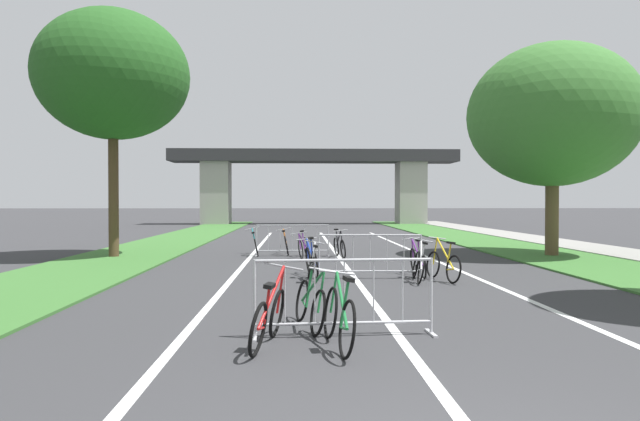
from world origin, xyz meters
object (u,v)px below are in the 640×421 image
(bicycle_green_0, at_px, (339,317))
(bicycle_black_2, at_px, (339,247))
(crowd_barrier_nearest, at_px, (344,298))
(bicycle_blue_4, at_px, (311,261))
(bicycle_red_7, at_px, (269,317))
(bicycle_orange_8, at_px, (286,244))
(bicycle_white_9, at_px, (419,265))
(bicycle_yellow_6, at_px, (443,265))
(bicycle_green_10, at_px, (310,303))
(crowd_barrier_second, at_px, (370,257))
(bicycle_purple_1, at_px, (418,261))
(bicycle_purple_11, at_px, (303,246))
(bicycle_teal_5, at_px, (256,245))
(crowd_barrier_third, at_px, (292,240))
(tree_right_pine_far, at_px, (553,116))
(bicycle_silver_3, at_px, (311,266))
(tree_left_oak_mid, at_px, (113,76))

(bicycle_green_0, xyz_separation_m, bicycle_black_2, (0.85, 11.16, -0.03))
(crowd_barrier_nearest, xyz_separation_m, bicycle_blue_4, (-0.29, 5.96, -0.14))
(bicycle_red_7, bearing_deg, bicycle_orange_8, 101.26)
(bicycle_white_9, bearing_deg, bicycle_yellow_6, 13.01)
(bicycle_blue_4, height_order, bicycle_green_10, bicycle_blue_4)
(crowd_barrier_second, xyz_separation_m, bicycle_purple_1, (1.22, 0.37, -0.15))
(bicycle_green_10, height_order, bicycle_purple_11, bicycle_green_10)
(bicycle_black_2, height_order, bicycle_teal_5, bicycle_teal_5)
(crowd_barrier_nearest, xyz_separation_m, crowd_barrier_second, (1.08, 5.55, 0.00))
(bicycle_yellow_6, bearing_deg, bicycle_green_0, -129.70)
(crowd_barrier_nearest, distance_m, bicycle_purple_11, 10.54)
(bicycle_red_7, distance_m, bicycle_purple_11, 11.04)
(bicycle_yellow_6, bearing_deg, bicycle_red_7, -136.67)
(bicycle_green_0, relative_size, bicycle_purple_1, 0.98)
(bicycle_yellow_6, bearing_deg, bicycle_black_2, 96.69)
(crowd_barrier_third, relative_size, bicycle_orange_8, 1.43)
(bicycle_purple_1, bearing_deg, bicycle_black_2, 108.81)
(bicycle_blue_4, height_order, bicycle_yellow_6, bicycle_yellow_6)
(tree_right_pine_far, distance_m, bicycle_black_2, 8.27)
(bicycle_blue_4, distance_m, bicycle_teal_5, 5.79)
(crowd_barrier_third, relative_size, bicycle_teal_5, 1.45)
(bicycle_black_2, xyz_separation_m, bicycle_silver_3, (-1.04, -5.42, -0.01))
(bicycle_orange_8, bearing_deg, tree_left_oak_mid, -171.69)
(bicycle_silver_3, bearing_deg, bicycle_purple_1, 16.84)
(bicycle_green_0, distance_m, bicycle_black_2, 11.19)
(crowd_barrier_third, distance_m, bicycle_green_0, 11.71)
(crowd_barrier_third, height_order, bicycle_black_2, crowd_barrier_third)
(tree_right_pine_far, relative_size, bicycle_orange_8, 4.08)
(tree_left_oak_mid, xyz_separation_m, bicycle_orange_8, (5.54, 0.95, -5.49))
(bicycle_blue_4, xyz_separation_m, bicycle_green_10, (-0.16, -5.47, -0.02))
(bicycle_yellow_6, bearing_deg, bicycle_orange_8, 106.30)
(bicycle_silver_3, height_order, bicycle_white_9, bicycle_white_9)
(tree_right_pine_far, relative_size, bicycle_green_0, 4.19)
(bicycle_orange_8, bearing_deg, bicycle_white_9, -65.85)
(tree_left_oak_mid, height_order, bicycle_silver_3, tree_left_oak_mid)
(bicycle_black_2, distance_m, bicycle_purple_11, 1.18)
(bicycle_teal_5, bearing_deg, crowd_barrier_third, -22.05)
(tree_right_pine_far, relative_size, bicycle_black_2, 4.36)
(bicycle_yellow_6, bearing_deg, crowd_barrier_third, 107.13)
(bicycle_yellow_6, height_order, bicycle_purple_11, bicycle_yellow_6)
(bicycle_black_2, xyz_separation_m, bicycle_red_7, (-1.72, -11.06, 0.01))
(tree_left_oak_mid, relative_size, bicycle_green_0, 4.75)
(bicycle_purple_1, bearing_deg, crowd_barrier_second, -162.76)
(crowd_barrier_second, height_order, bicycle_silver_3, crowd_barrier_second)
(bicycle_blue_4, relative_size, bicycle_orange_8, 1.02)
(bicycle_green_10, bearing_deg, crowd_barrier_third, -100.27)
(bicycle_silver_3, bearing_deg, bicycle_green_10, -91.43)
(tree_left_oak_mid, height_order, bicycle_teal_5, tree_left_oak_mid)
(crowd_barrier_third, bearing_deg, crowd_barrier_second, -71.40)
(tree_right_pine_far, xyz_separation_m, bicycle_purple_1, (-5.51, -4.70, -4.29))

